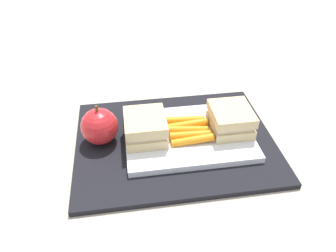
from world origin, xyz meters
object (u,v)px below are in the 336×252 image
Objects in this scene: food_tray at (188,135)px; carrot_sticks_bundle at (189,130)px; sandwich_half_right at (145,127)px; apple at (99,126)px; sandwich_half_left at (231,119)px.

carrot_sticks_bundle is at bearing -161.41° from food_tray.
food_tray is at bearing 180.00° from sandwich_half_right.
apple reaches higher than food_tray.
sandwich_half_right is 1.02× the size of carrot_sticks_bundle.
apple is at bearing -11.13° from sandwich_half_right.
sandwich_half_right is at bearing 0.00° from sandwich_half_left.
sandwich_half_right reaches higher than carrot_sticks_bundle.
food_tray is 2.92× the size of carrot_sticks_bundle.
food_tray is at bearing 18.59° from carrot_sticks_bundle.
sandwich_half_right is 1.04× the size of apple.
apple is (0.16, -0.02, 0.03)m from food_tray.
carrot_sticks_bundle reaches higher than food_tray.
carrot_sticks_bundle is at bearing -0.15° from sandwich_half_left.
carrot_sticks_bundle is (0.08, -0.00, -0.02)m from sandwich_half_left.
sandwich_half_right is at bearing 0.15° from carrot_sticks_bundle.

